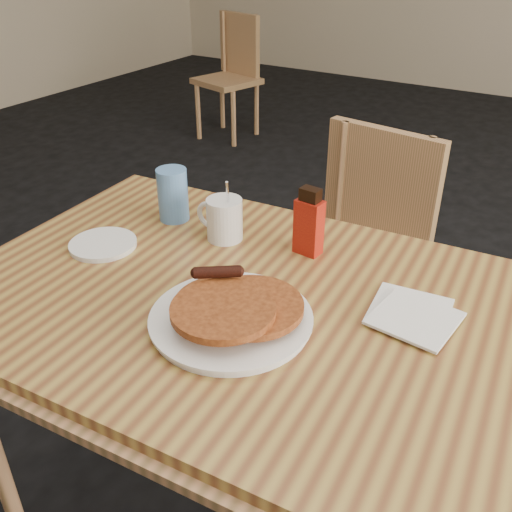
{
  "coord_description": "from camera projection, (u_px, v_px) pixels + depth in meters",
  "views": [
    {
      "loc": [
        0.53,
        -0.83,
        1.42
      ],
      "look_at": [
        -0.0,
        0.03,
        0.82
      ],
      "focal_mm": 40.0,
      "sensor_mm": 36.0,
      "label": 1
    }
  ],
  "objects": [
    {
      "name": "main_table",
      "position": [
        247.0,
        311.0,
        1.21
      ],
      "size": [
        1.34,
        0.95,
        0.75
      ],
      "rotation": [
        0.0,
        0.0,
        0.07
      ],
      "color": "#A5823A",
      "rests_on": "floor"
    },
    {
      "name": "side_saucer",
      "position": [
        103.0,
        244.0,
        1.36
      ],
      "size": [
        0.19,
        0.19,
        0.01
      ],
      "primitive_type": "cylinder",
      "rotation": [
        0.0,
        0.0,
        0.21
      ],
      "color": "white",
      "rests_on": "main_table"
    },
    {
      "name": "chair_main_far",
      "position": [
        365.0,
        242.0,
        1.86
      ],
      "size": [
        0.45,
        0.45,
        0.87
      ],
      "rotation": [
        0.0,
        0.0,
        -0.14
      ],
      "color": "tan",
      "rests_on": "floor"
    },
    {
      "name": "blue_tumbler",
      "position": [
        173.0,
        195.0,
        1.46
      ],
      "size": [
        0.1,
        0.1,
        0.14
      ],
      "primitive_type": "cylinder",
      "rotation": [
        0.0,
        0.0,
        0.26
      ],
      "color": "#5486C5",
      "rests_on": "main_table"
    },
    {
      "name": "pancake_plate",
      "position": [
        232.0,
        313.0,
        1.09
      ],
      "size": [
        0.32,
        0.32,
        0.09
      ],
      "rotation": [
        0.0,
        0.0,
        0.2
      ],
      "color": "white",
      "rests_on": "main_table"
    },
    {
      "name": "napkin_stack",
      "position": [
        412.0,
        314.0,
        1.12
      ],
      "size": [
        0.18,
        0.19,
        0.01
      ],
      "rotation": [
        0.0,
        0.0,
        0.1
      ],
      "color": "white",
      "rests_on": "main_table"
    },
    {
      "name": "syrup_bottle",
      "position": [
        309.0,
        224.0,
        1.3
      ],
      "size": [
        0.06,
        0.05,
        0.16
      ],
      "rotation": [
        0.0,
        0.0,
        -0.1
      ],
      "color": "maroon",
      "rests_on": "main_table"
    },
    {
      "name": "chair_wall_extra",
      "position": [
        233.0,
        65.0,
        4.18
      ],
      "size": [
        0.48,
        0.48,
        0.86
      ],
      "rotation": [
        0.0,
        0.0,
        -0.26
      ],
      "color": "tan",
      "rests_on": "floor"
    },
    {
      "name": "coffee_mug",
      "position": [
        224.0,
        218.0,
        1.38
      ],
      "size": [
        0.12,
        0.09,
        0.16
      ],
      "rotation": [
        0.0,
        0.0,
        -0.02
      ],
      "color": "white",
      "rests_on": "main_table"
    }
  ]
}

